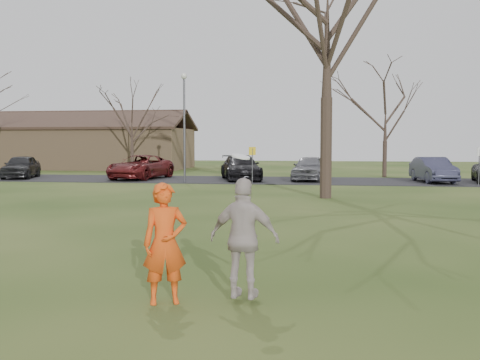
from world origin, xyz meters
name	(u,v)px	position (x,y,z in m)	size (l,w,h in m)	color
ground	(202,293)	(0.00, 0.00, 0.00)	(120.00, 120.00, 0.00)	#1E380F
parking_strip	(291,180)	(0.00, 25.00, 0.02)	(62.00, 6.50, 0.04)	black
player_defender	(165,243)	(-0.42, -0.59, 0.89)	(0.65, 0.42, 1.77)	#E44A12
car_0	(21,166)	(-17.28, 24.41, 0.78)	(1.75, 4.36, 1.48)	black
car_2	(140,167)	(-9.43, 24.78, 0.79)	(2.48, 5.38, 1.49)	#591415
car_3	(241,167)	(-3.08, 24.90, 0.79)	(2.11, 5.18, 1.50)	black
car_4	(310,168)	(1.11, 25.01, 0.79)	(1.78, 4.42, 1.51)	slate
car_5	(433,170)	(8.17, 24.48, 0.76)	(1.53, 4.39, 1.45)	#34354E
catching_play	(244,238)	(0.73, -0.42, 0.96)	(1.08, 0.57, 2.13)	#B3A5A0
building	(75,147)	(-20.00, 38.00, 1.93)	(20.60, 8.50, 5.14)	#8C6D4C
lamp_post	(184,114)	(-6.00, 22.50, 3.97)	(0.34, 0.34, 6.27)	#47474C
sign_yellow	(252,158)	(-2.00, 22.00, 1.45)	(0.35, 0.35, 2.08)	#47474C
sign_white	(479,159)	(10.00, 22.00, 1.45)	(0.35, 0.35, 2.08)	#47474C
big_tree	(327,29)	(2.00, 15.00, 7.00)	(9.00, 9.00, 14.00)	#352821
small_tree_row	(360,119)	(4.38, 30.06, 3.89)	(55.00, 5.90, 8.50)	#352821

